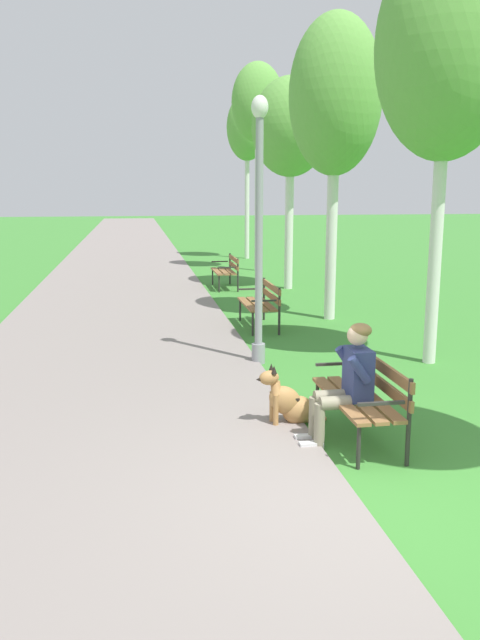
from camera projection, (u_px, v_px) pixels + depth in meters
name	position (u px, v px, depth m)	size (l,w,h in m)	color
ground_plane	(378.00, 498.00, 5.42)	(120.00, 120.00, 0.00)	#3D8433
paved_path	(125.00, 248.00, 28.25)	(4.36, 60.00, 0.04)	gray
park_bench_near	(365.00, 392.00, 6.60)	(0.55, 1.50, 0.85)	olive
park_bench_mid	(262.00, 301.00, 12.05)	(0.55, 1.50, 0.85)	olive
park_bench_far	(227.00, 269.00, 16.90)	(0.55, 1.50, 0.85)	olive
person_seated_on_near_bench	(348.00, 379.00, 6.48)	(0.74, 0.49, 1.25)	gray
dog_shepherd	(289.00, 402.00, 7.07)	(0.83, 0.32, 0.71)	#B27F47
lamp_post_near	(259.00, 230.00, 9.25)	(0.24, 0.24, 3.83)	gray
birch_tree_second	(448.00, 49.00, 8.81)	(2.01, 1.81, 6.01)	silver
birch_tree_third	(335.00, 97.00, 12.12)	(1.76, 1.78, 5.79)	silver
birch_tree_fourth	(291.00, 128.00, 16.12)	(1.95, 2.10, 5.33)	silver
birch_tree_fifth	(258.00, 104.00, 19.69)	(1.62, 1.38, 6.37)	silver
birch_tree_sixth	(247.00, 129.00, 23.38)	(1.50, 1.46, 5.97)	silver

